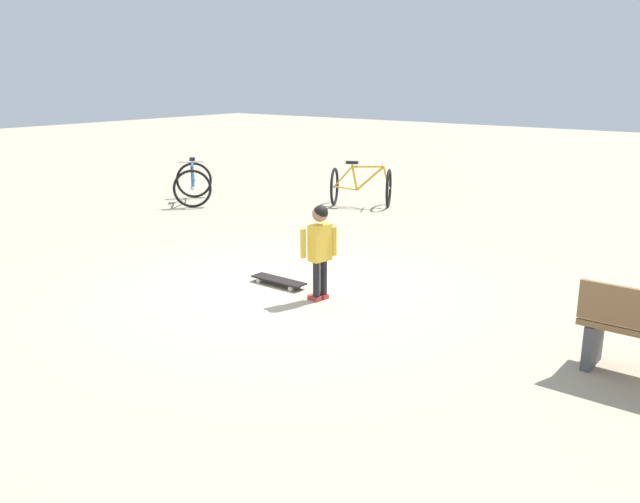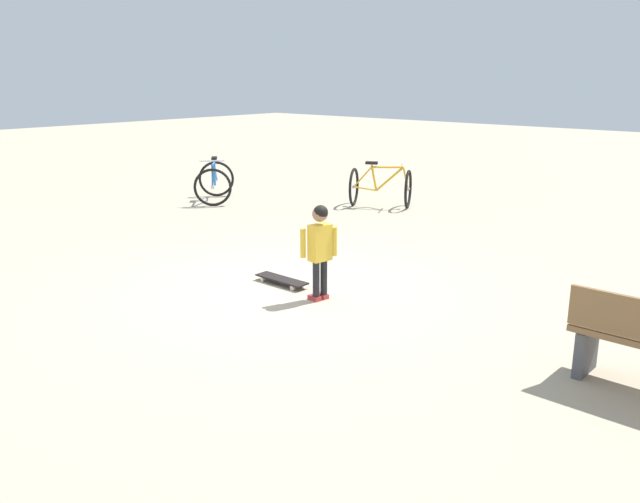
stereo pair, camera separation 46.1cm
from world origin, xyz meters
TOP-DOWN VIEW (x-y plane):
  - ground_plane at (0.00, 0.00)m, footprint 50.00×50.00m
  - child_person at (-0.01, 0.58)m, footprint 0.34×0.27m
  - skateboard at (-0.12, -0.11)m, footprint 0.20×0.72m
  - bicycle_near at (-3.01, -4.77)m, footprint 1.25×1.26m
  - bicycle_mid at (-4.67, -2.00)m, footprint 1.11×1.27m

SIDE VIEW (x-z plane):
  - ground_plane at x=0.00m, z-range 0.00..0.00m
  - skateboard at x=-0.12m, z-range 0.02..0.10m
  - bicycle_mid at x=-4.67m, z-range -0.04..0.80m
  - bicycle_near at x=-3.01m, z-range -0.04..0.80m
  - child_person at x=-0.01m, z-range 0.13..1.19m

